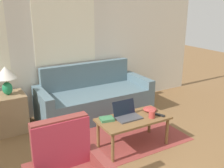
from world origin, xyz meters
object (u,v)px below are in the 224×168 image
laptop (127,114)px  couch (94,100)px  coffee_table (133,121)px  book_red (107,119)px  table_lamp (6,76)px  cup_navy (152,114)px  tv_remote (159,115)px  snack_bowl (150,109)px

laptop → couch: bearing=86.3°
coffee_table → book_red: 0.38m
couch → book_red: size_ratio=9.85×
table_lamp → cup_navy: table_lamp is taller
couch → cup_navy: (0.21, -1.37, 0.20)m
book_red → tv_remote: book_red is taller
couch → coffee_table: size_ratio=2.01×
cup_navy → snack_bowl: cup_navy is taller
table_lamp → snack_bowl: table_lamp is taller
book_red → table_lamp: bearing=130.2°
laptop → book_red: bearing=168.0°
snack_bowl → table_lamp: bearing=143.9°
cup_navy → snack_bowl: bearing=58.6°
couch → cup_navy: 1.40m
coffee_table → laptop: laptop is taller
cup_navy → book_red: (-0.57, 0.23, -0.03)m
table_lamp → laptop: (1.31, -1.28, -0.42)m
book_red → snack_bowl: bearing=-2.8°
cup_navy → book_red: bearing=157.7°
coffee_table → tv_remote: bearing=-18.5°
tv_remote → cup_navy: bearing=-179.7°
couch → snack_bowl: couch is taller
table_lamp → coffee_table: bearing=-44.0°
couch → coffee_table: couch is taller
snack_bowl → cup_navy: bearing=-121.4°
cup_navy → snack_bowl: size_ratio=0.51×
couch → laptop: size_ratio=5.84×
cup_navy → book_red: cup_navy is taller
couch → laptop: couch is taller
coffee_table → laptop: (-0.07, 0.05, 0.10)m
cup_navy → snack_bowl: 0.24m
laptop → tv_remote: laptop is taller
book_red → tv_remote: (0.71, -0.23, -0.01)m
table_lamp → coffee_table: (1.38, -1.34, -0.52)m
book_red → tv_remote: size_ratio=1.30×
book_red → coffee_table: bearing=-18.1°
laptop → cup_navy: size_ratio=3.41×
cup_navy → snack_bowl: (0.12, 0.20, -0.02)m
coffee_table → snack_bowl: size_ratio=5.00×
couch → snack_bowl: size_ratio=10.05×
coffee_table → laptop: bearing=142.2°
tv_remote → table_lamp: bearing=140.0°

